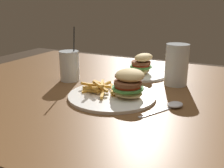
# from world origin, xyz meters

# --- Properties ---
(dining_table) EXTENTS (1.55, 1.09, 0.75)m
(dining_table) POSITION_xyz_m (0.00, 0.00, 0.65)
(dining_table) COLOR brown
(dining_table) RESTS_ON ground_plane
(meal_plate_near) EXTENTS (0.30, 0.30, 0.11)m
(meal_plate_near) POSITION_xyz_m (-0.01, -0.09, 0.78)
(meal_plate_near) COLOR white
(meal_plate_near) RESTS_ON dining_table
(beer_glass) EXTENTS (0.09, 0.09, 0.16)m
(beer_glass) POSITION_xyz_m (0.13, 0.15, 0.83)
(beer_glass) COLOR silver
(beer_glass) RESTS_ON dining_table
(juice_glass) EXTENTS (0.08, 0.08, 0.22)m
(juice_glass) POSITION_xyz_m (-0.27, 0.01, 0.81)
(juice_glass) COLOR silver
(juice_glass) RESTS_ON dining_table
(spoon) EXTENTS (0.11, 0.16, 0.02)m
(spoon) POSITION_xyz_m (0.18, -0.09, 0.76)
(spoon) COLOR silver
(spoon) RESTS_ON dining_table
(meal_plate_far) EXTENTS (0.23, 0.23, 0.10)m
(meal_plate_far) POSITION_xyz_m (-0.03, 0.21, 0.78)
(meal_plate_far) COLOR white
(meal_plate_far) RESTS_ON dining_table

